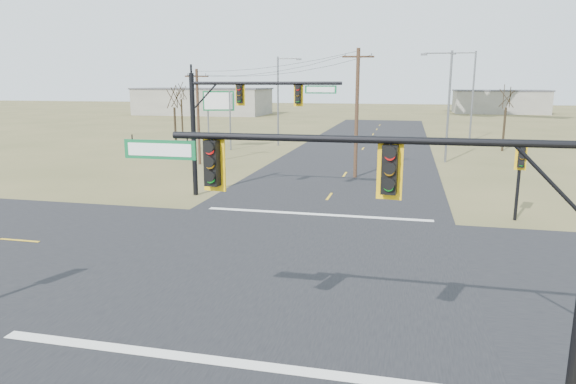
% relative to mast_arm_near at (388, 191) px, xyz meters
% --- Properties ---
extents(ground, '(320.00, 320.00, 0.00)m').
position_rel_mast_arm_near_xyz_m(ground, '(-4.13, 7.50, -4.57)').
color(ground, olive).
rests_on(ground, ground).
extents(road_ew, '(160.00, 14.00, 0.02)m').
position_rel_mast_arm_near_xyz_m(road_ew, '(-4.13, 7.50, -4.56)').
color(road_ew, black).
rests_on(road_ew, ground).
extents(road_ns, '(14.00, 160.00, 0.02)m').
position_rel_mast_arm_near_xyz_m(road_ns, '(-4.13, 7.50, -4.56)').
color(road_ns, black).
rests_on(road_ns, ground).
extents(stop_bar_near, '(12.00, 0.40, 0.01)m').
position_rel_mast_arm_near_xyz_m(stop_bar_near, '(-4.13, 0.00, -4.54)').
color(stop_bar_near, silver).
rests_on(stop_bar_near, road_ns).
extents(stop_bar_far, '(12.00, 0.40, 0.01)m').
position_rel_mast_arm_near_xyz_m(stop_bar_far, '(-4.13, 15.00, -4.54)').
color(stop_bar_far, silver).
rests_on(stop_bar_far, road_ns).
extents(mast_arm_near, '(10.32, 0.46, 6.25)m').
position_rel_mast_arm_near_xyz_m(mast_arm_near, '(0.00, 0.00, 0.00)').
color(mast_arm_near, black).
rests_on(mast_arm_near, ground).
extents(mast_arm_far, '(9.16, 0.42, 7.42)m').
position_rel_mast_arm_near_xyz_m(mast_arm_far, '(-9.44, 18.19, 0.77)').
color(mast_arm_far, black).
rests_on(mast_arm_far, ground).
extents(pedestal_signal_ne, '(0.64, 0.55, 3.97)m').
position_rel_mast_arm_near_xyz_m(pedestal_signal_ne, '(5.88, 16.06, -1.63)').
color(pedestal_signal_ne, black).
rests_on(pedestal_signal_ne, ground).
extents(utility_pole_near, '(2.22, 0.67, 9.25)m').
position_rel_mast_arm_near_xyz_m(utility_pole_near, '(-3.26, 26.47, 0.24)').
color(utility_pole_near, '#47301E').
rests_on(utility_pole_near, ground).
extents(utility_pole_far, '(1.91, 0.65, 7.98)m').
position_rel_mast_arm_near_xyz_m(utility_pole_far, '(-16.91, 29.83, -0.37)').
color(utility_pole_far, '#47301E').
rests_on(utility_pole_far, ground).
extents(highway_sign, '(3.11, 1.00, 6.04)m').
position_rel_mast_arm_near_xyz_m(highway_sign, '(-18.77, 39.71, -0.30)').
color(highway_sign, slate).
rests_on(highway_sign, ground).
extents(streetlight_a, '(2.66, 0.33, 9.53)m').
position_rel_mast_arm_near_xyz_m(streetlight_a, '(3.52, 35.72, 0.78)').
color(streetlight_a, slate).
rests_on(streetlight_a, ground).
extents(streetlight_b, '(2.94, 0.47, 10.50)m').
position_rel_mast_arm_near_xyz_m(streetlight_b, '(7.48, 54.04, 1.33)').
color(streetlight_b, slate).
rests_on(streetlight_b, ground).
extents(streetlight_c, '(2.68, 0.31, 9.62)m').
position_rel_mast_arm_near_xyz_m(streetlight_c, '(-13.40, 44.33, 0.83)').
color(streetlight_c, slate).
rests_on(streetlight_c, ground).
extents(bare_tree_a, '(3.62, 3.62, 7.00)m').
position_rel_mast_arm_near_xyz_m(bare_tree_a, '(-22.24, 36.54, 0.97)').
color(bare_tree_a, black).
rests_on(bare_tree_a, ground).
extents(bare_tree_b, '(3.82, 3.82, 7.36)m').
position_rel_mast_arm_near_xyz_m(bare_tree_b, '(-28.18, 51.18, 1.31)').
color(bare_tree_b, black).
rests_on(bare_tree_b, ground).
extents(bare_tree_c, '(3.52, 3.52, 7.06)m').
position_rel_mast_arm_near_xyz_m(bare_tree_c, '(9.94, 45.01, 0.97)').
color(bare_tree_c, black).
rests_on(bare_tree_c, ground).
extents(warehouse_left, '(28.00, 14.00, 5.50)m').
position_rel_mast_arm_near_xyz_m(warehouse_left, '(-44.13, 97.50, -1.82)').
color(warehouse_left, gray).
rests_on(warehouse_left, ground).
extents(warehouse_mid, '(20.00, 12.00, 5.00)m').
position_rel_mast_arm_near_xyz_m(warehouse_mid, '(20.87, 117.50, -2.07)').
color(warehouse_mid, gray).
rests_on(warehouse_mid, ground).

